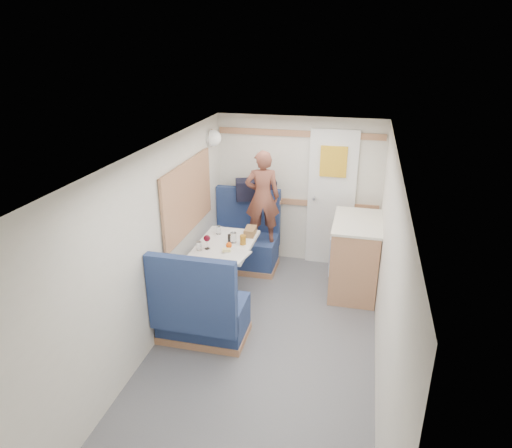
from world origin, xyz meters
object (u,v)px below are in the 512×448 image
(person, at_px, (262,197))
(duffel_bag, at_px, (256,189))
(bench_near, at_px, (201,315))
(wine_glass, at_px, (207,239))
(tumbler_right, at_px, (233,238))
(tumbler_left, at_px, (199,246))
(dome_light, at_px, (213,138))
(orange_fruit, at_px, (229,245))
(cheese_block, at_px, (227,250))
(tumbler_mid, at_px, (219,230))
(pepper_grinder, at_px, (229,238))
(dinette_table, at_px, (225,255))
(tray, at_px, (235,256))
(beer_glass, at_px, (243,240))
(bread_loaf, at_px, (250,231))
(bench_far, at_px, (245,245))
(galley_counter, at_px, (355,255))

(person, xyz_separation_m, duffel_bag, (-0.17, 0.37, -0.02))
(bench_near, relative_size, wine_glass, 6.25)
(tumbler_right, bearing_deg, tumbler_left, -137.78)
(dome_light, relative_size, orange_fruit, 2.89)
(duffel_bag, relative_size, orange_fruit, 7.72)
(orange_fruit, xyz_separation_m, cheese_block, (-0.00, -0.09, -0.02))
(wine_glass, bearing_deg, duffel_bag, 79.46)
(person, distance_m, tumbler_mid, 0.72)
(dome_light, bearing_deg, cheese_block, -66.12)
(pepper_grinder, bearing_deg, dome_light, 117.98)
(bench_near, xyz_separation_m, tumbler_right, (0.09, 0.90, 0.48))
(person, bearing_deg, bench_near, 66.33)
(dinette_table, height_order, bench_near, bench_near)
(tray, bearing_deg, wine_glass, 161.71)
(tumbler_right, bearing_deg, beer_glass, -10.84)
(tumbler_mid, relative_size, pepper_grinder, 1.03)
(dinette_table, xyz_separation_m, tumbler_mid, (-0.15, 0.24, 0.20))
(beer_glass, bearing_deg, dinette_table, -175.34)
(cheese_block, bearing_deg, tray, -32.19)
(bench_near, height_order, wine_glass, bench_near)
(person, height_order, pepper_grinder, person)
(person, relative_size, tumbler_right, 9.92)
(bench_near, xyz_separation_m, tumbler_mid, (-0.15, 1.10, 0.47))
(bread_loaf, bearing_deg, tray, -91.76)
(dinette_table, relative_size, beer_glass, 8.24)
(bench_far, relative_size, dome_light, 5.25)
(dinette_table, height_order, bench_far, bench_far)
(tumbler_left, bearing_deg, galley_counter, 25.14)
(dome_light, relative_size, beer_glass, 1.79)
(bench_far, relative_size, bench_near, 1.00)
(orange_fruit, bearing_deg, dinette_table, 121.24)
(tumbler_left, height_order, beer_glass, beer_glass)
(person, height_order, cheese_block, person)
(galley_counter, bearing_deg, tumbler_right, -159.72)
(bench_near, xyz_separation_m, pepper_grinder, (0.04, 0.91, 0.47))
(bench_near, height_order, tumbler_left, bench_near)
(pepper_grinder, bearing_deg, wine_glass, -128.52)
(bench_far, xyz_separation_m, tumbler_right, (0.09, -0.82, 0.48))
(dinette_table, height_order, duffel_bag, duffel_bag)
(orange_fruit, xyz_separation_m, tumbler_right, (-0.01, 0.19, 0.01))
(dome_light, bearing_deg, bench_far, 2.12)
(galley_counter, height_order, person, person)
(cheese_block, bearing_deg, galley_counter, 29.89)
(bench_near, relative_size, person, 0.87)
(person, distance_m, duffel_bag, 0.41)
(bench_far, relative_size, pepper_grinder, 10.92)
(person, xyz_separation_m, tumbler_right, (-0.18, -0.71, -0.27))
(tray, height_order, bread_loaf, bread_loaf)
(duffel_bag, xyz_separation_m, wine_glass, (-0.24, -1.31, -0.19))
(bench_near, height_order, pepper_grinder, bench_near)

